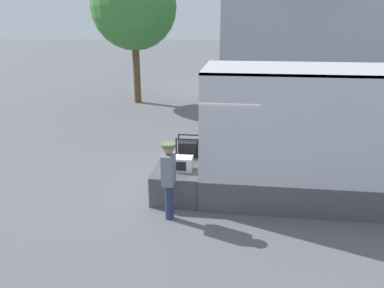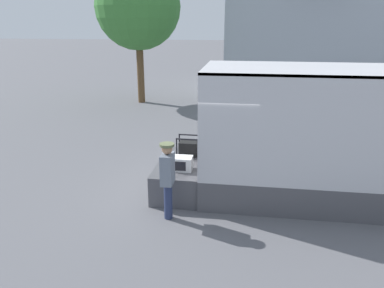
{
  "view_description": "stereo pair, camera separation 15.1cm",
  "coord_description": "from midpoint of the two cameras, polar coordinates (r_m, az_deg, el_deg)",
  "views": [
    {
      "loc": [
        0.84,
        -8.67,
        4.07
      ],
      "look_at": [
        -0.27,
        -0.2,
        1.27
      ],
      "focal_mm": 35.0,
      "sensor_mm": 36.0,
      "label": 1
    },
    {
      "loc": [
        0.99,
        -8.65,
        4.07
      ],
      "look_at": [
        -0.27,
        -0.2,
        1.27
      ],
      "focal_mm": 35.0,
      "sensor_mm": 36.0,
      "label": 2
    }
  ],
  "objects": [
    {
      "name": "tailgate_deck",
      "position": [
        9.54,
        -2.09,
        -4.74
      ],
      "size": [
        1.14,
        2.32,
        0.72
      ],
      "primitive_type": "cube",
      "color": "#4C4C51",
      "rests_on": "ground"
    },
    {
      "name": "worker_person",
      "position": [
        7.85,
        -4.13,
        -4.52
      ],
      "size": [
        0.31,
        0.44,
        1.71
      ],
      "color": "navy",
      "rests_on": "ground"
    },
    {
      "name": "microwave",
      "position": [
        8.84,
        -1.87,
        -3.0
      ],
      "size": [
        0.45,
        0.38,
        0.32
      ],
      "color": "white",
      "rests_on": "tailgate_deck"
    },
    {
      "name": "ground_plane",
      "position": [
        9.61,
        1.31,
        -6.88
      ],
      "size": [
        160.0,
        160.0,
        0.0
      ],
      "primitive_type": "plane",
      "color": "slate"
    },
    {
      "name": "house_backdrop",
      "position": [
        24.85,
        16.41,
        18.45
      ],
      "size": [
        10.09,
        7.12,
        8.81
      ],
      "color": "#A8B2BC",
      "rests_on": "ground"
    },
    {
      "name": "street_tree",
      "position": [
        19.73,
        -9.1,
        19.97
      ],
      "size": [
        4.23,
        4.23,
        6.89
      ],
      "color": "brown",
      "rests_on": "ground"
    },
    {
      "name": "box_truck",
      "position": [
        9.68,
        24.68,
        -2.69
      ],
      "size": [
        6.54,
        2.44,
        3.11
      ],
      "color": "white",
      "rests_on": "ground"
    },
    {
      "name": "portable_generator",
      "position": [
        9.77,
        -0.96,
        -0.66
      ],
      "size": [
        0.59,
        0.43,
        0.52
      ],
      "color": "black",
      "rests_on": "tailgate_deck"
    }
  ]
}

